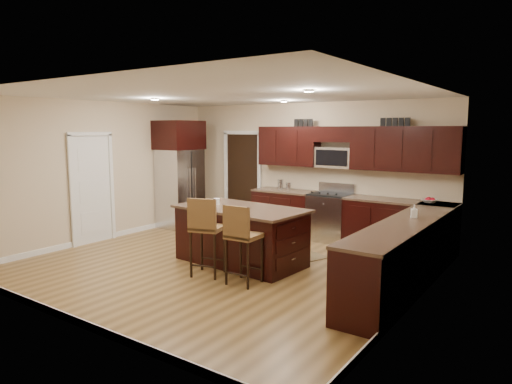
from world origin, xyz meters
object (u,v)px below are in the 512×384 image
Objects in this scene: range at (330,217)px; refrigerator at (180,173)px; stool_right at (241,235)px; island at (241,237)px; stool_mid at (206,227)px.

refrigerator is (-3.30, -0.75, 0.74)m from range.
stool_right is at bearing -87.71° from range.
range is 2.27m from island.
range is at bearing 12.85° from refrigerator.
range is 0.98× the size of stool_right.
range is 0.47× the size of refrigerator.
stool_right is at bearing -17.15° from stool_mid.
refrigerator is (-2.78, 1.46, 0.78)m from island.
island is at bearing 124.65° from stool_right.
stool_right is (0.12, -3.06, 0.24)m from range.
refrigerator is (-2.77, 2.31, 0.47)m from stool_mid.
range is at bearing 80.65° from island.
stool_right is 4.16m from refrigerator.
stool_right is 0.48× the size of refrigerator.
island is 3.23m from refrigerator.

